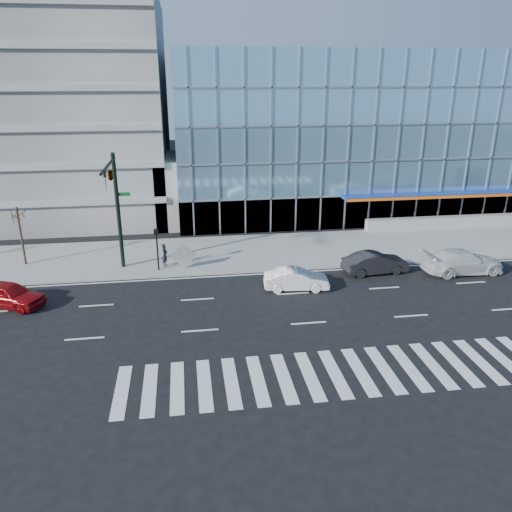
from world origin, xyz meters
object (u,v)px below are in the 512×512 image
Objects in this scene: white_suv at (463,261)px; red_sedan at (9,294)px; street_tree_near at (18,215)px; pedestrian at (165,255)px; dark_sedan at (375,263)px; ped_signal_post at (157,243)px; tilted_panel at (183,256)px; traffic_signal at (113,187)px; white_sedan at (296,279)px.

red_sedan is at bearing 91.06° from white_suv.
street_tree_near is 7.50m from red_sedan.
pedestrian is at bearing -10.49° from street_tree_near.
dark_sedan reaches higher than red_sedan.
ped_signal_post is at bearing -15.06° from street_tree_near.
white_suv is 4.32× the size of tilted_panel.
traffic_signal is at bearing -22.71° from street_tree_near.
red_sedan is at bearing -153.63° from ped_signal_post.
white_sedan is 6.30m from dark_sedan.
pedestrian is (9.95, -1.84, -2.80)m from street_tree_near.
traffic_signal reaches higher than white_sedan.
tilted_panel is (4.24, 0.43, -5.10)m from traffic_signal.
dark_sedan is at bearing -61.12° from red_sedan.
red_sedan is (-29.37, -1.07, -0.08)m from white_suv.
ped_signal_post is at bearing 8.52° from traffic_signal.
traffic_signal is at bearing 77.78° from dark_sedan.
pedestrian is (-20.38, 3.88, 0.16)m from white_suv.
tilted_panel is (-13.08, 2.43, 0.32)m from dark_sedan.
ped_signal_post is 1.82× the size of pedestrian.
white_sedan is at bearing -25.97° from ped_signal_post.
street_tree_near is 1.02× the size of white_sedan.
traffic_signal is 18.26m from dark_sedan.
white_sedan is (18.32, -6.85, -3.10)m from street_tree_near.
traffic_signal is 7.96m from street_tree_near.
red_sedan is (-17.37, 0.06, 0.06)m from white_sedan.
traffic_signal is 9.00m from red_sedan.
red_sedan is (-8.54, -4.24, -1.40)m from ped_signal_post.
street_tree_near reaches higher than white_suv.
street_tree_near is 19.81m from white_sedan.
street_tree_near is at bearing 72.91° from dark_sedan.
red_sedan is at bearing 88.93° from dark_sedan.
white_sedan is at bearing -105.47° from pedestrian.
red_sedan reaches higher than white_sedan.
white_suv is at bearing -63.57° from red_sedan.
red_sedan is at bearing -156.13° from tilted_panel.
traffic_signal is 2.67× the size of ped_signal_post.
pedestrian is at bearing 72.24° from dark_sedan.
pedestrian is at bearing 20.31° from traffic_signal.
white_suv is at bearing -10.68° from street_tree_near.
white_sedan is at bearing 102.13° from dark_sedan.
white_suv is at bearing -85.35° from pedestrian.
street_tree_near is at bearing 94.94° from pedestrian.
dark_sedan is at bearing 81.51° from white_suv.
traffic_signal is at bearing -172.99° from tilted_panel.
tilted_panel is (10.29, 4.29, 0.33)m from red_sedan.
street_tree_near reaches higher than ped_signal_post.
dark_sedan is at bearing -65.82° from white_sedan.
street_tree_near is 3.25× the size of tilted_panel.
white_sedan is 3.18× the size of tilted_panel.
ped_signal_post is 21.10m from white_suv.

